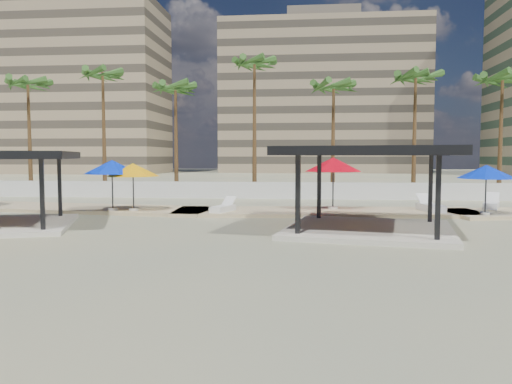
# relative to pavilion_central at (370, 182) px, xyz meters

# --- Properties ---
(ground) EXTENTS (200.00, 200.00, 0.00)m
(ground) POSITION_rel_pavilion_central_xyz_m (-3.54, -0.69, -2.04)
(ground) COLOR tan
(ground) RESTS_ON ground
(promenade) EXTENTS (44.45, 7.97, 0.24)m
(promenade) POSITION_rel_pavilion_central_xyz_m (-1.54, 6.98, -1.98)
(promenade) COLOR #C6B284
(promenade) RESTS_ON ground
(boundary_wall) EXTENTS (56.00, 0.30, 1.20)m
(boundary_wall) POSITION_rel_pavilion_central_xyz_m (-3.54, 15.31, -1.44)
(boundary_wall) COLOR silver
(boundary_wall) RESTS_ON ground
(building_west) EXTENTS (34.00, 16.00, 32.40)m
(building_west) POSITION_rel_pavilion_central_xyz_m (-45.54, 67.31, 13.23)
(building_west) COLOR #937F60
(building_west) RESTS_ON ground
(building_mid) EXTENTS (38.00, 16.00, 30.40)m
(building_mid) POSITION_rel_pavilion_central_xyz_m (0.46, 77.31, 12.23)
(building_mid) COLOR #847259
(building_mid) RESTS_ON ground
(pavilion_central) EXTENTS (7.87, 7.87, 3.42)m
(pavilion_central) POSITION_rel_pavilion_central_xyz_m (0.00, 0.00, 0.00)
(pavilion_central) COLOR beige
(pavilion_central) RESTS_ON ground
(umbrella_b) EXTENTS (3.07, 3.07, 2.50)m
(umbrella_b) POSITION_rel_pavilion_central_xyz_m (-11.62, 5.11, 0.29)
(umbrella_b) COLOR beige
(umbrella_b) RESTS_ON promenade
(umbrella_c) EXTENTS (3.83, 3.83, 2.81)m
(umbrella_c) POSITION_rel_pavilion_central_xyz_m (-1.08, 7.02, 0.56)
(umbrella_c) COLOR beige
(umbrella_c) RESTS_ON promenade
(umbrella_d) EXTENTS (3.57, 3.57, 2.45)m
(umbrella_d) POSITION_rel_pavilion_central_xyz_m (6.26, 5.11, 0.24)
(umbrella_d) COLOR beige
(umbrella_d) RESTS_ON promenade
(umbrella_f) EXTENTS (3.35, 3.35, 2.67)m
(umbrella_f) POSITION_rel_pavilion_central_xyz_m (-12.76, 5.11, 0.44)
(umbrella_f) COLOR beige
(umbrella_f) RESTS_ON promenade
(lounger_a) EXTENTS (1.20, 2.04, 0.74)m
(lounger_a) POSITION_rel_pavilion_central_xyz_m (-6.83, 5.16, -1.68)
(lounger_a) COLOR white
(lounger_a) RESTS_ON promenade
(lounger_b) EXTENTS (1.52, 2.30, 0.83)m
(lounger_b) POSITION_rel_pavilion_central_xyz_m (7.67, 8.28, -1.66)
(lounger_b) COLOR white
(lounger_b) RESTS_ON promenade
(lounger_c) EXTENTS (1.14, 2.36, 0.86)m
(lounger_c) POSITION_rel_pavilion_central_xyz_m (3.96, 6.49, -1.65)
(lounger_c) COLOR white
(lounger_c) RESTS_ON promenade
(palm_a) EXTENTS (3.00, 3.00, 9.61)m
(palm_a) POSITION_rel_pavilion_central_xyz_m (-24.54, 17.61, 6.38)
(palm_a) COLOR brown
(palm_a) RESTS_ON ground
(palm_b) EXTENTS (3.00, 3.00, 10.31)m
(palm_b) POSITION_rel_pavilion_central_xyz_m (-18.54, 18.01, 7.04)
(palm_b) COLOR brown
(palm_b) RESTS_ON ground
(palm_c) EXTENTS (3.00, 3.00, 9.08)m
(palm_c) POSITION_rel_pavilion_central_xyz_m (-12.54, 17.41, 5.89)
(palm_c) COLOR brown
(palm_c) RESTS_ON ground
(palm_d) EXTENTS (3.00, 3.00, 11.00)m
(palm_d) POSITION_rel_pavilion_central_xyz_m (-6.54, 18.21, 7.68)
(palm_d) COLOR brown
(palm_d) RESTS_ON ground
(palm_e) EXTENTS (3.00, 3.00, 9.06)m
(palm_e) POSITION_rel_pavilion_central_xyz_m (-0.54, 17.71, 5.87)
(palm_e) COLOR brown
(palm_e) RESTS_ON ground
(palm_f) EXTENTS (3.00, 3.00, 9.69)m
(palm_f) POSITION_rel_pavilion_central_xyz_m (5.46, 17.91, 6.46)
(palm_f) COLOR brown
(palm_f) RESTS_ON ground
(palm_g) EXTENTS (3.00, 3.00, 9.42)m
(palm_g) POSITION_rel_pavilion_central_xyz_m (11.46, 17.51, 6.21)
(palm_g) COLOR brown
(palm_g) RESTS_ON ground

